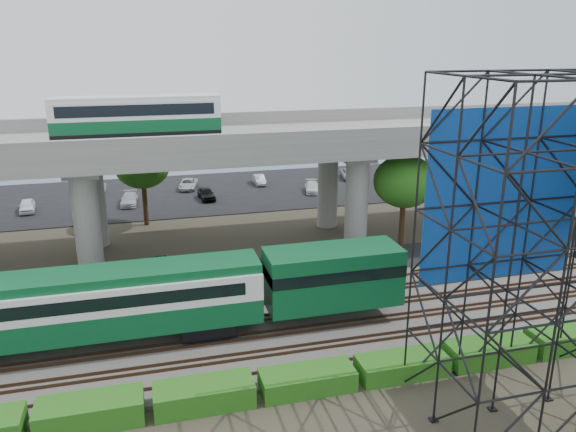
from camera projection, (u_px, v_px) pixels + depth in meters
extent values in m
plane|color=#474233|center=(268.00, 347.00, 31.07)|extent=(140.00, 140.00, 0.00)
cube|color=slate|center=(260.00, 329.00, 32.88)|extent=(90.00, 12.00, 0.20)
cube|color=black|center=(236.00, 274.00, 40.74)|extent=(90.00, 5.00, 0.08)
cube|color=black|center=(200.00, 193.00, 62.42)|extent=(90.00, 18.00, 0.08)
cube|color=#41536B|center=(184.00, 155.00, 82.73)|extent=(140.00, 40.00, 0.03)
cube|color=#472D1E|center=(280.00, 370.00, 28.47)|extent=(90.00, 0.08, 0.16)
cube|color=#472D1E|center=(273.00, 355.00, 29.80)|extent=(90.00, 0.08, 0.16)
cube|color=#472D1E|center=(271.00, 349.00, 30.32)|extent=(90.00, 0.08, 0.16)
cube|color=#472D1E|center=(265.00, 336.00, 31.65)|extent=(90.00, 0.08, 0.16)
cube|color=#472D1E|center=(263.00, 332.00, 32.16)|extent=(90.00, 0.08, 0.16)
cube|color=#472D1E|center=(258.00, 320.00, 33.49)|extent=(90.00, 0.08, 0.16)
cube|color=#472D1E|center=(256.00, 316.00, 34.01)|extent=(90.00, 0.08, 0.16)
cube|color=#472D1E|center=(251.00, 306.00, 35.34)|extent=(90.00, 0.08, 0.16)
cube|color=#472D1E|center=(249.00, 302.00, 35.85)|extent=(90.00, 0.08, 0.16)
cube|color=#472D1E|center=(245.00, 292.00, 37.18)|extent=(90.00, 0.08, 0.16)
cube|color=black|center=(207.00, 324.00, 31.92)|extent=(3.00, 2.20, 0.90)
cube|color=#0B5028|center=(85.00, 320.00, 29.99)|extent=(19.00, 3.00, 1.40)
cube|color=white|center=(82.00, 295.00, 29.56)|extent=(19.00, 3.00, 1.50)
cube|color=#0B5028|center=(79.00, 278.00, 29.26)|extent=(19.00, 2.60, 0.50)
cube|color=black|center=(101.00, 292.00, 29.79)|extent=(15.00, 3.06, 0.70)
cube|color=#0B5028|center=(333.00, 276.00, 33.10)|extent=(8.00, 3.00, 3.40)
cube|color=#9E9B93|center=(221.00, 144.00, 43.25)|extent=(80.00, 12.00, 1.20)
cube|color=#9E9B93|center=(232.00, 142.00, 37.60)|extent=(80.00, 0.50, 1.10)
cube|color=#9E9B93|center=(211.00, 119.00, 48.21)|extent=(80.00, 0.50, 1.10)
cylinder|color=#9E9B93|center=(87.00, 225.00, 38.97)|extent=(1.80, 1.80, 8.00)
cylinder|color=#9E9B93|center=(94.00, 199.00, 45.42)|extent=(1.80, 1.80, 8.00)
cube|color=#9E9B93|center=(85.00, 162.00, 41.09)|extent=(2.40, 9.00, 0.60)
cylinder|color=#9E9B93|center=(356.00, 204.00, 43.84)|extent=(1.80, 1.80, 8.00)
cylinder|color=#9E9B93|center=(328.00, 183.00, 50.29)|extent=(1.80, 1.80, 8.00)
cube|color=#9E9B93|center=(342.00, 149.00, 45.96)|extent=(2.40, 9.00, 0.60)
cylinder|color=#9E9B93|center=(552.00, 189.00, 48.22)|extent=(1.80, 1.80, 8.00)
cylinder|color=#9E9B93|center=(503.00, 172.00, 54.68)|extent=(1.80, 1.80, 8.00)
cube|color=#9E9B93|center=(531.00, 140.00, 50.34)|extent=(2.40, 9.00, 0.60)
cube|color=black|center=(139.00, 135.00, 41.49)|extent=(12.00, 2.50, 0.70)
cube|color=#0B5028|center=(138.00, 124.00, 41.25)|extent=(12.00, 2.50, 0.90)
cube|color=white|center=(137.00, 109.00, 40.92)|extent=(12.00, 2.50, 1.30)
cube|color=black|center=(136.00, 108.00, 40.91)|extent=(11.00, 2.56, 0.80)
cube|color=white|center=(136.00, 98.00, 40.68)|extent=(12.00, 2.40, 0.30)
cube|color=#0E3D9A|center=(503.00, 196.00, 26.22)|extent=(8.10, 0.08, 8.25)
cube|color=black|center=(520.00, 404.00, 26.18)|extent=(9.36, 6.36, 0.08)
cube|color=#1F5914|center=(90.00, 412.00, 24.73)|extent=(4.60, 1.80, 1.20)
cube|color=#1F5914|center=(204.00, 395.00, 25.95)|extent=(4.60, 1.80, 1.15)
cube|color=#1F5914|center=(307.00, 380.00, 27.19)|extent=(4.60, 1.80, 1.03)
cube|color=#1F5914|center=(402.00, 366.00, 28.41)|extent=(4.60, 1.80, 1.01)
cube|color=#1F5914|center=(489.00, 351.00, 29.61)|extent=(4.60, 1.80, 1.12)
cube|color=#1F5914|center=(569.00, 338.00, 30.82)|extent=(4.60, 1.80, 1.20)
cylinder|color=#382314|center=(402.00, 220.00, 45.29)|extent=(0.44, 0.44, 4.80)
ellipsoid|color=#1F5914|center=(405.00, 181.00, 44.33)|extent=(4.94, 4.94, 4.18)
cylinder|color=#382314|center=(145.00, 200.00, 51.03)|extent=(0.44, 0.44, 4.80)
ellipsoid|color=#1F5914|center=(142.00, 165.00, 50.07)|extent=(4.94, 4.94, 4.18)
imported|color=black|center=(164.00, 267.00, 40.07)|extent=(5.65, 3.78, 1.44)
imported|color=white|center=(27.00, 206.00, 55.26)|extent=(1.79, 3.62, 1.19)
imported|color=#B0B3B9|center=(97.00, 189.00, 61.40)|extent=(1.81, 3.61, 1.14)
imported|color=#BBBDC3|center=(129.00, 199.00, 57.63)|extent=(1.84, 4.02, 1.14)
imported|color=silver|center=(188.00, 184.00, 63.82)|extent=(2.62, 4.24, 1.10)
imported|color=black|center=(206.00, 194.00, 59.54)|extent=(1.79, 3.76, 1.24)
imported|color=gray|center=(259.00, 180.00, 65.83)|extent=(1.19, 3.33, 1.09)
imported|color=white|center=(312.00, 187.00, 62.44)|extent=(2.37, 4.02, 1.09)
imported|color=#989B9F|center=(349.00, 174.00, 68.57)|extent=(2.63, 4.40, 1.14)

